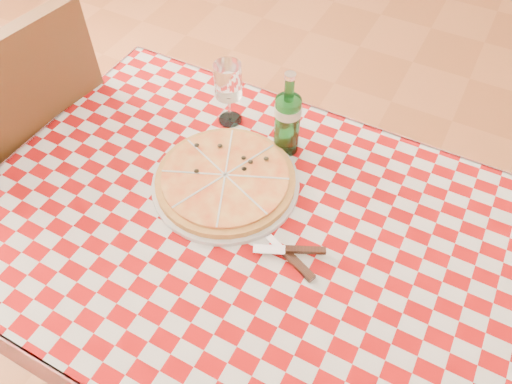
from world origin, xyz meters
TOP-DOWN VIEW (x-y plane):
  - dining_table at (0.00, 0.00)m, footprint 1.20×0.80m
  - tablecloth at (0.00, 0.00)m, footprint 1.30×0.90m
  - chair_far at (-0.80, 0.05)m, footprint 0.52×0.52m
  - pizza_plate at (-0.12, 0.09)m, footprint 0.46×0.46m
  - water_bottle at (-0.04, 0.27)m, footprint 0.07×0.07m
  - wine_glass at (-0.22, 0.29)m, footprint 0.07×0.07m
  - cutlery at (0.09, -0.02)m, footprint 0.24×0.20m

SIDE VIEW (x-z plane):
  - chair_far at x=-0.80m, z-range 0.07..1.10m
  - dining_table at x=0.00m, z-range 0.28..1.03m
  - tablecloth at x=0.00m, z-range 0.75..0.76m
  - cutlery at x=0.09m, z-range 0.76..0.78m
  - pizza_plate at x=-0.12m, z-range 0.76..0.80m
  - wine_glass at x=-0.22m, z-range 0.76..0.94m
  - water_bottle at x=-0.04m, z-range 0.76..0.99m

